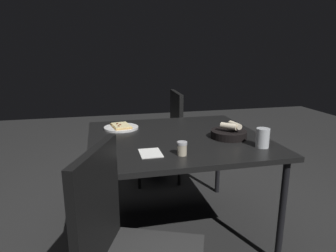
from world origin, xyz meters
name	(u,v)px	position (x,y,z in m)	size (l,w,h in m)	color
ground	(176,229)	(0.00, 0.00, 0.00)	(8.00, 8.00, 0.00)	#252525
dining_table	(176,144)	(0.00, 0.00, 0.65)	(1.08, 1.15, 0.70)	black
pizza_plate	(121,127)	(-0.29, -0.34, 0.71)	(0.25, 0.25, 0.04)	silver
bread_basket	(229,133)	(0.11, 0.33, 0.73)	(0.23, 0.23, 0.11)	black
beer_glass	(262,139)	(0.33, 0.44, 0.75)	(0.08, 0.08, 0.12)	silver
pepper_shaker	(182,149)	(0.36, -0.06, 0.73)	(0.06, 0.06, 0.08)	#BFB299
napkin	(150,153)	(0.29, -0.23, 0.70)	(0.16, 0.12, 0.00)	white
chair_near	(164,130)	(-0.89, 0.11, 0.51)	(0.46, 0.46, 0.87)	#272727
chair_far	(126,244)	(0.80, -0.42, 0.50)	(0.57, 0.57, 0.90)	#2B2B2B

